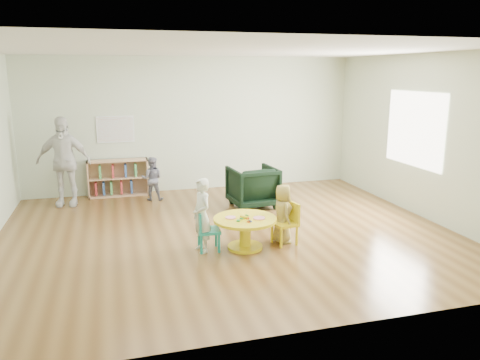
{
  "coord_description": "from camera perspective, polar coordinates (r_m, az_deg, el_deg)",
  "views": [
    {
      "loc": [
        -1.69,
        -6.81,
        2.49
      ],
      "look_at": [
        0.12,
        -0.3,
        0.92
      ],
      "focal_mm": 35.0,
      "sensor_mm": 36.0,
      "label": 1
    }
  ],
  "objects": [
    {
      "name": "kid_chair_left",
      "position": [
        6.66,
        -4.21,
        -6.03
      ],
      "size": [
        0.33,
        0.33,
        0.58
      ],
      "rotation": [
        0.0,
        0.0,
        -1.63
      ],
      "color": "#198E7E",
      "rests_on": "ground"
    },
    {
      "name": "room",
      "position": [
        7.05,
        -1.47,
        8.21
      ],
      "size": [
        7.1,
        7.0,
        2.8
      ],
      "color": "brown",
      "rests_on": "ground"
    },
    {
      "name": "adult_caretaker",
      "position": [
        9.38,
        -20.72,
        2.12
      ],
      "size": [
        1.05,
        0.58,
        1.69
      ],
      "primitive_type": "imported",
      "rotation": [
        0.0,
        0.0,
        -0.18
      ],
      "color": "silver",
      "rests_on": "ground"
    },
    {
      "name": "child_left",
      "position": [
        6.58,
        -4.68,
        -4.32
      ],
      "size": [
        0.33,
        0.43,
        1.06
      ],
      "primitive_type": "imported",
      "rotation": [
        0.0,
        0.0,
        -1.36
      ],
      "color": "silver",
      "rests_on": "ground"
    },
    {
      "name": "toddler",
      "position": [
        9.38,
        -10.67,
        0.16
      ],
      "size": [
        0.48,
        0.41,
        0.86
      ],
      "primitive_type": "imported",
      "rotation": [
        0.0,
        0.0,
        2.92
      ],
      "color": "#171839",
      "rests_on": "ground"
    },
    {
      "name": "activity_table",
      "position": [
        6.73,
        0.63,
        -5.79
      ],
      "size": [
        0.91,
        0.91,
        0.5
      ],
      "rotation": [
        0.0,
        0.0,
        -0.07
      ],
      "color": "gold",
      "rests_on": "ground"
    },
    {
      "name": "armchair",
      "position": [
        8.79,
        1.56,
        -0.81
      ],
      "size": [
        0.9,
        0.92,
        0.77
      ],
      "primitive_type": "imported",
      "rotation": [
        0.0,
        0.0,
        3.24
      ],
      "color": "black",
      "rests_on": "ground"
    },
    {
      "name": "bookshelf",
      "position": [
        9.9,
        -14.68,
        0.25
      ],
      "size": [
        1.2,
        0.3,
        0.75
      ],
      "color": "tan",
      "rests_on": "ground"
    },
    {
      "name": "kid_chair_right",
      "position": [
        6.95,
        5.78,
        -5.07
      ],
      "size": [
        0.39,
        0.39,
        0.62
      ],
      "rotation": [
        0.0,
        0.0,
        1.76
      ],
      "color": "gold",
      "rests_on": "ground"
    },
    {
      "name": "child_right",
      "position": [
        6.95,
        5.2,
        -4.12
      ],
      "size": [
        0.28,
        0.43,
        0.88
      ],
      "primitive_type": "imported",
      "rotation": [
        0.0,
        0.0,
        1.57
      ],
      "color": "yellow",
      "rests_on": "ground"
    },
    {
      "name": "alphabet_poster",
      "position": [
        9.86,
        -14.95,
        5.99
      ],
      "size": [
        0.74,
        0.01,
        0.54
      ],
      "color": "white",
      "rests_on": "ground"
    }
  ]
}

